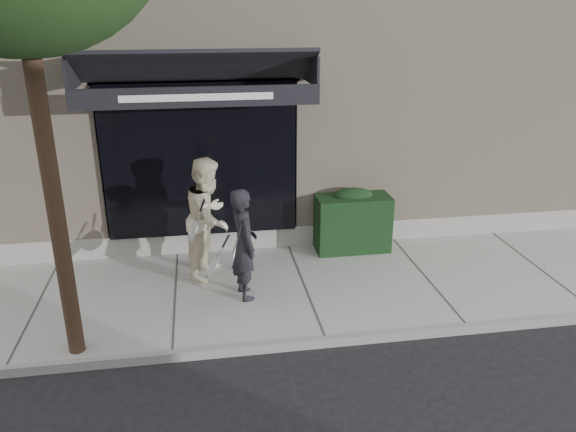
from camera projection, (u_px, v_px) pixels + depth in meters
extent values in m
plane|color=black|center=(304.00, 291.00, 8.90)|extent=(80.00, 80.00, 0.00)
cube|color=gray|center=(304.00, 288.00, 8.88)|extent=(20.00, 3.00, 0.12)
cube|color=gray|center=(326.00, 342.00, 7.44)|extent=(20.00, 0.10, 0.14)
cube|color=#B8A68D|center=(264.00, 76.00, 12.54)|extent=(14.00, 7.00, 5.50)
cube|color=gray|center=(287.00, 235.00, 10.38)|extent=(14.02, 0.42, 0.50)
cube|color=black|center=(201.00, 160.00, 9.47)|extent=(3.20, 0.30, 2.60)
cube|color=gray|center=(104.00, 162.00, 9.36)|extent=(0.08, 0.40, 2.60)
cube|color=gray|center=(293.00, 154.00, 9.84)|extent=(0.08, 0.40, 2.60)
cube|color=gray|center=(196.00, 78.00, 9.13)|extent=(3.36, 0.40, 0.12)
cube|color=black|center=(195.00, 66.00, 8.39)|extent=(3.60, 1.03, 0.55)
cube|color=black|center=(197.00, 97.00, 8.07)|extent=(3.60, 0.05, 0.30)
cube|color=white|center=(197.00, 97.00, 8.04)|extent=(2.20, 0.01, 0.10)
cube|color=black|center=(72.00, 73.00, 8.15)|extent=(0.04, 1.00, 0.45)
cube|color=black|center=(312.00, 69.00, 8.68)|extent=(0.04, 1.00, 0.45)
cube|color=black|center=(352.00, 222.00, 10.00)|extent=(1.30, 0.70, 1.00)
ellipsoid|color=black|center=(353.00, 196.00, 9.82)|extent=(0.71, 0.38, 0.27)
cylinder|color=black|center=(51.00, 180.00, 6.37)|extent=(0.20, 0.20, 4.80)
imported|color=black|center=(244.00, 244.00, 8.22)|extent=(0.52, 0.69, 1.70)
torus|color=silver|center=(233.00, 257.00, 7.95)|extent=(0.12, 0.31, 0.30)
cylinder|color=silver|center=(233.00, 257.00, 7.95)|extent=(0.09, 0.28, 0.26)
cylinder|color=silver|center=(233.00, 257.00, 7.95)|extent=(0.18, 0.04, 0.06)
cylinder|color=black|center=(233.00, 257.00, 7.95)|extent=(0.20, 0.05, 0.08)
torus|color=silver|center=(212.00, 266.00, 7.91)|extent=(0.21, 0.32, 0.28)
cylinder|color=silver|center=(212.00, 266.00, 7.91)|extent=(0.17, 0.28, 0.24)
cylinder|color=silver|center=(212.00, 266.00, 7.91)|extent=(0.17, 0.04, 0.11)
cylinder|color=black|center=(212.00, 266.00, 7.91)|extent=(0.19, 0.06, 0.13)
imported|color=beige|center=(209.00, 218.00, 8.88)|extent=(1.06, 1.17, 1.95)
torus|color=silver|center=(193.00, 231.00, 8.53)|extent=(0.19, 0.32, 0.29)
cylinder|color=silver|center=(193.00, 231.00, 8.53)|extent=(0.15, 0.28, 0.25)
cylinder|color=silver|center=(193.00, 231.00, 8.53)|extent=(0.18, 0.05, 0.09)
cylinder|color=black|center=(193.00, 231.00, 8.53)|extent=(0.20, 0.07, 0.10)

